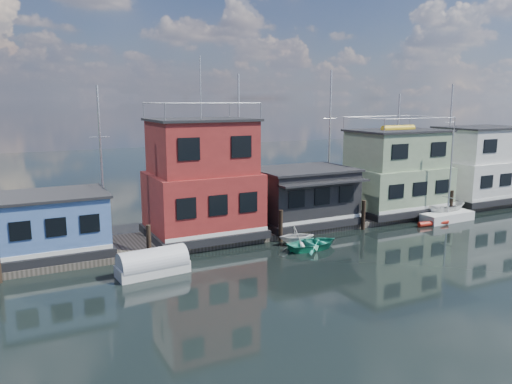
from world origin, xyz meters
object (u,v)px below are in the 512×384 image
tarp_runabout (153,264)px  houseboat_green (396,172)px  houseboat_red (202,181)px  houseboat_dark (303,195)px  houseboat_white (480,165)px  day_sailer (447,216)px  red_kayak (433,223)px  houseboat_blue (53,224)px  motorboat (446,210)px  dinghy_white (297,236)px  dinghy_teal (314,243)px

tarp_runabout → houseboat_green: bearing=8.3°
houseboat_red → tarp_runabout: houseboat_red is taller
houseboat_dark → houseboat_white: bearing=0.1°
day_sailer → houseboat_red: bearing=167.4°
houseboat_dark → houseboat_green: bearing=0.1°
day_sailer → red_kayak: (-2.07, -0.56, -0.22)m
houseboat_blue → motorboat: size_ratio=1.81×
houseboat_green → dinghy_white: (-11.93, -3.91, -2.92)m
houseboat_green → houseboat_white: houseboat_green is taller
dinghy_white → day_sailer: bearing=-75.4°
houseboat_red → day_sailer: bearing=-11.1°
houseboat_blue → red_kayak: houseboat_blue is taller
red_kayak → tarp_runabout: bearing=-172.7°
dinghy_white → houseboat_green: bearing=-58.0°
red_kayak → dinghy_white: bearing=-176.8°
houseboat_green → houseboat_white: (10.00, -0.00, -0.01)m
houseboat_red → motorboat: bearing=-8.7°
houseboat_dark → red_kayak: 10.24m
houseboat_dark → day_sailer: (11.11, -3.72, -2.00)m
dinghy_teal → dinghy_white: bearing=17.6°
houseboat_white → tarp_runabout: bearing=-170.8°
dinghy_white → tarp_runabout: (-10.01, -1.27, -0.04)m
day_sailer → dinghy_white: bearing=179.2°
houseboat_blue → dinghy_white: houseboat_blue is taller
tarp_runabout → day_sailer: bearing=-1.6°
day_sailer → dinghy_teal: day_sailer is taller
tarp_runabout → houseboat_red: bearing=41.4°
motorboat → dinghy_white: 14.70m
houseboat_green → motorboat: houseboat_green is taller
houseboat_red → houseboat_white: size_ratio=1.41×
houseboat_red → dinghy_white: size_ratio=4.95×
houseboat_white → tarp_runabout: houseboat_white is taller
houseboat_dark → red_kayak: size_ratio=2.75×
houseboat_white → red_kayak: size_ratio=3.12×
houseboat_red → red_kayak: (17.04, -4.29, -3.91)m
tarp_runabout → dinghy_teal: 10.53m
houseboat_dark → dinghy_white: 5.19m
dinghy_white → red_kayak: 11.98m
houseboat_blue → houseboat_dark: bearing=-0.1°
day_sailer → red_kayak: day_sailer is taller
houseboat_dark → houseboat_blue: bearing=179.9°
houseboat_blue → dinghy_teal: size_ratio=1.77×
houseboat_blue → houseboat_white: size_ratio=0.76×
houseboat_white → day_sailer: (-7.89, -3.73, -3.12)m
houseboat_red → red_kayak: 18.00m
motorboat → dinghy_white: (-14.68, -0.88, -0.05)m
motorboat → dinghy_white: motorboat is taller
dinghy_teal → red_kayak: (11.45, 0.90, -0.18)m
houseboat_white → dinghy_teal: 22.25m
houseboat_blue → tarp_runabout: size_ratio=1.59×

